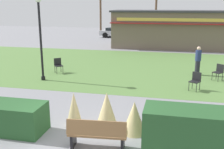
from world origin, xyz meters
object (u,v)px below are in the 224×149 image
lamppost_mid (40,28)px  tree_left_bg (156,14)px  food_kiosk (171,29)px  tree_right_bg (101,12)px  cafe_chair_west (219,71)px  person_strolling (198,61)px  park_bench (97,134)px  cafe_chair_center (196,80)px  parked_car_west_slot (117,32)px  cafe_chair_east (58,64)px  trash_bin (169,123)px

lamppost_mid → tree_left_bg: (4.53, 24.12, -0.01)m
food_kiosk → tree_right_bg: tree_right_bg is taller
cafe_chair_west → tree_right_bg: tree_right_bg is taller
cafe_chair_west → person_strolling: size_ratio=0.53×
park_bench → tree_right_bg: bearing=104.6°
food_kiosk → cafe_chair_west: (2.73, -11.12, -1.23)m
cafe_chair_center → person_strolling: size_ratio=0.53×
tree_left_bg → cafe_chair_west: bearing=-77.5°
tree_right_bg → parked_car_west_slot: bearing=-55.0°
cafe_chair_east → parked_car_west_slot: 18.43m
trash_bin → cafe_chair_west: bearing=70.4°
lamppost_mid → food_kiosk: bearing=63.1°
lamppost_mid → parked_car_west_slot: size_ratio=1.03×
lamppost_mid → cafe_chair_east: lamppost_mid is taller
lamppost_mid → food_kiosk: 14.80m
food_kiosk → cafe_chair_west: 11.52m
cafe_chair_west → cafe_chair_east: bearing=-178.0°
cafe_chair_east → tree_left_bg: (4.37, 22.40, 2.28)m
lamppost_mid → cafe_chair_center: (8.05, -0.10, -2.29)m
park_bench → cafe_chair_east: park_bench is taller
tree_right_bg → person_strolling: bearing=-62.1°
lamppost_mid → trash_bin: bearing=-36.5°
cafe_chair_east → cafe_chair_center: size_ratio=1.00×
parked_car_west_slot → cafe_chair_center: bearing=-68.6°
cafe_chair_east → lamppost_mid: bearing=-95.4°
trash_bin → tree_left_bg: bearing=94.6°
food_kiosk → parked_car_west_slot: size_ratio=2.55×
park_bench → cafe_chair_center: bearing=63.7°
cafe_chair_center → parked_car_west_slot: size_ratio=0.20×
cafe_chair_east → parked_car_west_slot: (-0.07, 18.43, 0.12)m
cafe_chair_center → tree_right_bg: tree_right_bg is taller
parked_car_west_slot → tree_right_bg: bearing=125.0°
cafe_chair_center → lamppost_mid: bearing=179.3°
food_kiosk → tree_left_bg: bearing=101.2°
trash_bin → cafe_chair_center: cafe_chair_center is taller
food_kiosk → parked_car_west_slot: bearing=133.4°
cafe_chair_west → cafe_chair_east: size_ratio=1.00×
trash_bin → person_strolling: (1.50, 8.08, 0.47)m
cafe_chair_east → trash_bin: bearing=-45.4°
lamppost_mid → cafe_chair_west: size_ratio=5.07×
trash_bin → cafe_chair_east: (-6.72, 6.82, 0.13)m
tree_right_bg → cafe_chair_center: bearing=-65.7°
food_kiosk → person_strolling: (1.68, -10.18, -0.89)m
park_bench → parked_car_west_slot: parked_car_west_slot is taller
lamppost_mid → cafe_chair_west: (9.42, 2.04, -2.29)m
lamppost_mid → food_kiosk: size_ratio=0.41×
cafe_chair_center → person_strolling: 3.12m
park_bench → food_kiosk: 19.77m
person_strolling → tree_left_bg: (-3.85, 21.13, 1.95)m
park_bench → trash_bin: size_ratio=2.20×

